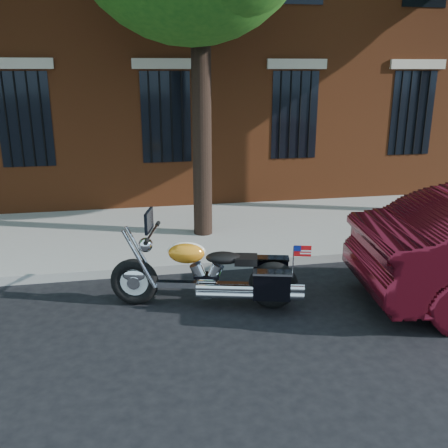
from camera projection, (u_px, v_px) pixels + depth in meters
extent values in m
plane|color=black|center=(198.00, 308.00, 7.04)|extent=(120.00, 120.00, 0.00)
cube|color=gray|center=(187.00, 267.00, 8.31)|extent=(40.00, 0.16, 0.15)
cube|color=gray|center=(176.00, 232.00, 10.08)|extent=(40.00, 3.60, 0.15)
cube|color=black|center=(166.00, 117.00, 11.19)|extent=(1.10, 0.14, 2.00)
cube|color=#B2A893|center=(164.00, 64.00, 10.82)|extent=(1.40, 0.20, 0.22)
cylinder|color=black|center=(166.00, 118.00, 11.11)|extent=(0.04, 0.04, 2.00)
cylinder|color=black|center=(202.00, 111.00, 9.11)|extent=(0.36, 0.36, 5.00)
torus|color=black|center=(134.00, 282.00, 7.06)|extent=(0.71, 0.32, 0.69)
torus|color=black|center=(273.00, 285.00, 6.95)|extent=(0.71, 0.32, 0.69)
cylinder|color=white|center=(134.00, 282.00, 7.06)|extent=(0.51, 0.18, 0.52)
cylinder|color=white|center=(273.00, 285.00, 6.95)|extent=(0.51, 0.18, 0.52)
ellipsoid|color=white|center=(134.00, 275.00, 7.03)|extent=(0.38, 0.22, 0.20)
ellipsoid|color=orange|center=(273.00, 277.00, 6.91)|extent=(0.39, 0.23, 0.20)
cube|color=white|center=(203.00, 285.00, 7.01)|extent=(1.52, 0.47, 0.08)
cylinder|color=white|center=(207.00, 286.00, 7.01)|extent=(0.36, 0.26, 0.33)
cylinder|color=white|center=(243.00, 292.00, 6.80)|extent=(1.27, 0.40, 0.09)
ellipsoid|color=orange|center=(186.00, 253.00, 6.88)|extent=(0.57, 0.41, 0.29)
ellipsoid|color=black|center=(224.00, 258.00, 6.87)|extent=(0.56, 0.41, 0.16)
cube|color=black|center=(271.00, 270.00, 7.17)|extent=(0.52, 0.28, 0.39)
cube|color=black|center=(272.00, 286.00, 6.66)|extent=(0.52, 0.28, 0.39)
cylinder|color=white|center=(152.00, 232.00, 6.82)|extent=(0.23, 0.79, 0.04)
sphere|color=white|center=(146.00, 245.00, 6.88)|extent=(0.25, 0.25, 0.21)
cube|color=black|center=(149.00, 221.00, 6.78)|extent=(0.14, 0.41, 0.29)
cube|color=red|center=(302.00, 251.00, 6.45)|extent=(0.22, 0.07, 0.14)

